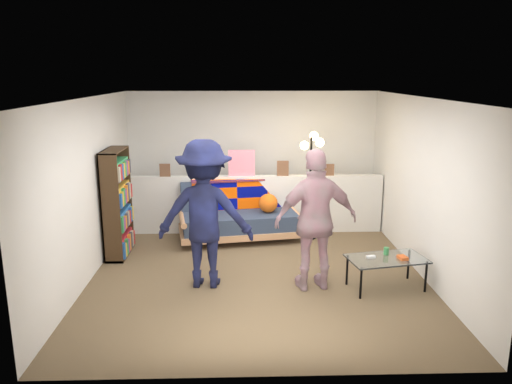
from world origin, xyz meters
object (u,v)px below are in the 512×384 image
(coffee_table, at_px, (387,260))
(person_left, at_px, (205,214))
(futon_sofa, at_px, (240,215))
(floor_lamp, at_px, (312,164))
(bookshelf, at_px, (117,206))
(person_right, at_px, (316,220))

(coffee_table, height_order, person_left, person_left)
(futon_sofa, relative_size, floor_lamp, 1.18)
(bookshelf, bearing_deg, coffee_table, -20.09)
(floor_lamp, height_order, person_right, person_right)
(bookshelf, height_order, person_right, person_right)
(floor_lamp, bearing_deg, person_left, -130.97)
(floor_lamp, xyz_separation_m, person_right, (-0.22, -2.03, -0.35))
(futon_sofa, height_order, floor_lamp, floor_lamp)
(coffee_table, bearing_deg, futon_sofa, 132.26)
(coffee_table, distance_m, person_left, 2.41)
(floor_lamp, bearing_deg, futon_sofa, -179.66)
(bookshelf, xyz_separation_m, person_left, (1.40, -1.16, 0.20))
(bookshelf, distance_m, person_right, 3.10)
(futon_sofa, xyz_separation_m, person_left, (-0.45, -1.87, 0.56))
(coffee_table, bearing_deg, person_left, 175.06)
(futon_sofa, distance_m, floor_lamp, 1.46)
(person_left, relative_size, person_right, 1.05)
(futon_sofa, bearing_deg, floor_lamp, 0.34)
(bookshelf, bearing_deg, person_left, -39.70)
(coffee_table, relative_size, floor_lamp, 0.60)
(floor_lamp, bearing_deg, coffee_table, -71.32)
(bookshelf, bearing_deg, futon_sofa, 20.82)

